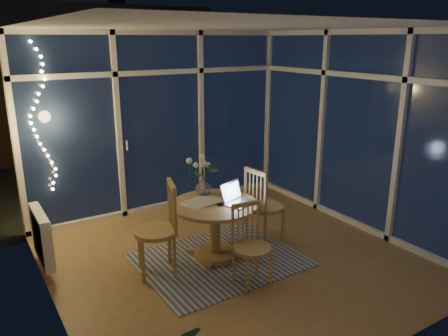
{
  "coord_description": "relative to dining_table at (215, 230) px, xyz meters",
  "views": [
    {
      "loc": [
        -2.56,
        -3.87,
        2.48
      ],
      "look_at": [
        0.02,
        0.25,
        1.04
      ],
      "focal_mm": 35.0,
      "sensor_mm": 36.0,
      "label": 1
    }
  ],
  "objects": [
    {
      "name": "wall_left",
      "position": [
        -1.82,
        -0.14,
        0.96
      ],
      "size": [
        0.04,
        4.0,
        2.6
      ],
      "primitive_type": "cube",
      "color": "beige",
      "rests_on": "floor"
    },
    {
      "name": "fairy_lights",
      "position": [
        -1.47,
        1.74,
        1.19
      ],
      "size": [
        0.24,
        0.1,
        1.85
      ],
      "primitive_type": null,
      "color": "#FFD666",
      "rests_on": "window_wall_back"
    },
    {
      "name": "flower_vase",
      "position": [
        0.04,
        0.32,
        0.44
      ],
      "size": [
        0.21,
        0.21,
        0.21
      ],
      "primitive_type": "imported",
      "rotation": [
        0.0,
        0.0,
        0.02
      ],
      "color": "white",
      "rests_on": "dining_table"
    },
    {
      "name": "chair_right",
      "position": [
        0.73,
        -0.0,
        0.17
      ],
      "size": [
        0.53,
        0.53,
        1.01
      ],
      "primitive_type": "cube",
      "rotation": [
        0.0,
        0.0,
        1.71
      ],
      "color": "#AF864F",
      "rests_on": "floor"
    },
    {
      "name": "rug",
      "position": [
        0.0,
        -0.1,
        -0.33
      ],
      "size": [
        1.83,
        1.47,
        0.01
      ],
      "primitive_type": "cube",
      "rotation": [
        0.0,
        0.0,
        0.02
      ],
      "color": "#BBAE97",
      "rests_on": "floor"
    },
    {
      "name": "window_wall_right",
      "position": [
        2.14,
        -0.14,
        0.96
      ],
      "size": [
        0.1,
        4.0,
        2.6
      ],
      "primitive_type": "cube",
      "color": "white",
      "rests_on": "floor"
    },
    {
      "name": "wall_back",
      "position": [
        0.18,
        1.86,
        0.96
      ],
      "size": [
        4.0,
        0.04,
        2.6
      ],
      "primitive_type": "cube",
      "color": "beige",
      "rests_on": "floor"
    },
    {
      "name": "neighbour_roof",
      "position": [
        0.48,
        8.36,
        1.86
      ],
      "size": [
        7.0,
        3.0,
        2.2
      ],
      "primitive_type": "cube",
      "color": "#363841",
      "rests_on": "ground"
    },
    {
      "name": "chair_left",
      "position": [
        -0.73,
        0.01,
        0.19
      ],
      "size": [
        0.6,
        0.6,
        1.05
      ],
      "primitive_type": "cube",
      "rotation": [
        0.0,
        0.0,
        -1.84
      ],
      "color": "#AF864F",
      "rests_on": "floor"
    },
    {
      "name": "garden_fence",
      "position": [
        0.18,
        5.36,
        0.56
      ],
      "size": [
        11.0,
        0.08,
        1.8
      ],
      "primitive_type": "cube",
      "color": "#312212",
      "rests_on": "ground"
    },
    {
      "name": "wall_right",
      "position": [
        2.18,
        -0.14,
        0.96
      ],
      "size": [
        0.04,
        4.0,
        2.6
      ],
      "primitive_type": "cube",
      "color": "beige",
      "rests_on": "floor"
    },
    {
      "name": "chair_front",
      "position": [
        0.02,
        -0.73,
        0.1
      ],
      "size": [
        0.45,
        0.45,
        0.88
      ],
      "primitive_type": "cube",
      "rotation": [
        0.0,
        0.0,
        -0.11
      ],
      "color": "#AF864F",
      "rests_on": "floor"
    },
    {
      "name": "phone",
      "position": [
        0.05,
        -0.09,
        0.35
      ],
      "size": [
        0.13,
        0.09,
        0.01
      ],
      "primitive_type": "cube",
      "rotation": [
        0.0,
        0.0,
        -0.28
      ],
      "color": "black",
      "rests_on": "dining_table"
    },
    {
      "name": "laptop",
      "position": [
        0.24,
        -0.16,
        0.47
      ],
      "size": [
        0.43,
        0.4,
        0.25
      ],
      "primitive_type": null,
      "rotation": [
        0.0,
        0.0,
        0.38
      ],
      "color": "silver",
      "rests_on": "dining_table"
    },
    {
      "name": "ceiling",
      "position": [
        0.18,
        -0.14,
        2.26
      ],
      "size": [
        4.0,
        4.0,
        0.0
      ],
      "primitive_type": "plane",
      "color": "white",
      "rests_on": "wall_back"
    },
    {
      "name": "window_wall_back",
      "position": [
        0.18,
        1.82,
        0.96
      ],
      "size": [
        4.0,
        0.1,
        2.6
      ],
      "primitive_type": "cube",
      "color": "white",
      "rests_on": "floor"
    },
    {
      "name": "wall_front",
      "position": [
        0.18,
        -2.14,
        0.96
      ],
      "size": [
        4.0,
        0.04,
        2.6
      ],
      "primitive_type": "cube",
      "color": "beige",
      "rests_on": "floor"
    },
    {
      "name": "floor",
      "position": [
        0.18,
        -0.14,
        -0.34
      ],
      "size": [
        4.0,
        4.0,
        0.0
      ],
      "primitive_type": "plane",
      "color": "olive",
      "rests_on": "ground"
    },
    {
      "name": "dining_table",
      "position": [
        0.0,
        0.0,
        0.0
      ],
      "size": [
        1.01,
        1.01,
        0.68
      ],
      "primitive_type": "cylinder",
      "rotation": [
        0.0,
        0.0,
        0.02
      ],
      "color": "#AF864F",
      "rests_on": "floor"
    },
    {
      "name": "newspapers",
      "position": [
        -0.11,
        0.1,
        0.35
      ],
      "size": [
        0.42,
        0.34,
        0.01
      ],
      "primitive_type": "cube",
      "rotation": [
        0.0,
        0.0,
        0.09
      ],
      "color": "silver",
      "rests_on": "dining_table"
    },
    {
      "name": "bowl",
      "position": [
        0.27,
        0.17,
        0.36
      ],
      "size": [
        0.15,
        0.15,
        0.04
      ],
      "primitive_type": "imported",
      "rotation": [
        0.0,
        0.0,
        0.02
      ],
      "color": "silver",
      "rests_on": "dining_table"
    },
    {
      "name": "garden_patio",
      "position": [
        0.68,
        4.86,
        -0.4
      ],
      "size": [
        12.0,
        6.0,
        0.1
      ],
      "primitive_type": "cube",
      "color": "black",
      "rests_on": "ground"
    },
    {
      "name": "garden_shrubs",
      "position": [
        -0.62,
        3.26,
        0.11
      ],
      "size": [
        0.9,
        0.9,
        0.9
      ],
      "primitive_type": "sphere",
      "color": "black",
      "rests_on": "ground"
    },
    {
      "name": "radiator",
      "position": [
        -1.76,
        0.76,
        0.06
      ],
      "size": [
        0.1,
        0.7,
        0.58
      ],
      "primitive_type": "cube",
      "color": "white",
      "rests_on": "wall_left"
    }
  ]
}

